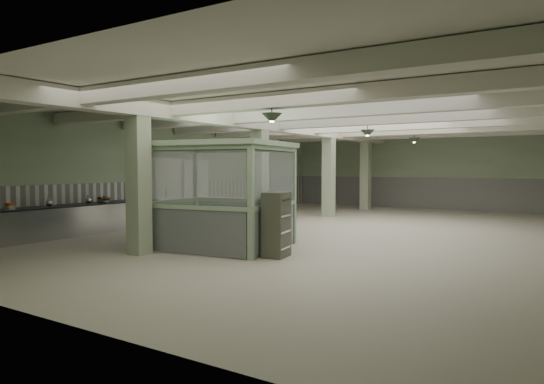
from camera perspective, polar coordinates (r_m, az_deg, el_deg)
The scene contains 30 objects.
floor at distance 15.16m, azimuth 8.59°, elevation -4.71°, with size 20.00×20.00×0.00m, color beige.
ceiling at distance 15.11m, azimuth 8.70°, elevation 8.95°, with size 14.00×20.00×0.02m, color white.
wall_back at distance 24.51m, azimuth 18.13°, elevation 2.33°, with size 14.00×0.02×3.60m, color #ACC29B.
wall_front at distance 7.13m, azimuth -25.84°, elevation 0.89°, with size 14.00×0.02×3.60m, color #ACC29B.
wall_left at distance 18.97m, azimuth -11.11°, elevation 2.26°, with size 0.02×20.00×3.60m, color #ACC29B.
wainscot_left at distance 18.99m, azimuth -11.02°, elevation -0.91°, with size 0.05×19.90×1.50m, color white.
wainscot_back at distance 24.52m, azimuth 18.08°, elevation -0.13°, with size 13.90×0.05×1.50m, color white.
girder at distance 16.25m, azimuth 0.52°, elevation 7.78°, with size 0.45×19.90×0.40m, color silver.
beam_a at distance 8.82m, azimuth -11.82°, elevation 12.04°, with size 13.90×0.35×0.32m, color silver.
beam_b at distance 10.73m, azimuth -2.31°, elevation 10.46°, with size 13.90×0.35×0.32m, color silver.
beam_c at distance 12.85m, azimuth 4.14°, elevation 9.22°, with size 13.90×0.35×0.32m, color silver.
beam_d at distance 15.09m, azimuth 8.69°, elevation 8.27°, with size 13.90×0.35×0.32m, color silver.
beam_e at distance 17.40m, azimuth 12.04°, elevation 7.53°, with size 13.90×0.35×0.32m, color silver.
beam_f at distance 19.75m, azimuth 14.59°, elevation 6.95°, with size 13.90×0.35×0.32m, color silver.
beam_g at distance 22.14m, azimuth 16.59°, elevation 6.49°, with size 13.90×0.35×0.32m, color silver.
column_a at distance 11.55m, azimuth -15.43°, elevation 1.78°, with size 0.42×0.42×3.60m, color #A8B995.
column_b at distance 15.36m, azimuth -1.45°, elevation 2.16°, with size 0.42×0.42×3.60m, color #A8B995.
column_c at distance 19.71m, azimuth 6.69°, elevation 2.33°, with size 0.42×0.42×3.60m, color #A8B995.
column_d at distance 23.37m, azimuth 10.96°, elevation 2.39°, with size 0.42×0.42×3.60m, color #A8B995.
pendant_front at distance 10.42m, azimuth -0.02°, elevation 8.65°, with size 0.44×0.44×0.22m, color #314234.
pendant_mid at distance 15.33m, azimuth 11.16°, elevation 6.78°, with size 0.44×0.44×0.22m, color #314234.
pendant_back at distance 20.06m, azimuth 16.38°, elevation 5.81°, with size 0.44×0.44×0.22m, color #314234.
prep_counter at distance 15.62m, azimuth -21.65°, elevation -2.96°, with size 0.96×5.49×0.91m.
pitcher_near at distance 15.55m, azimuth -20.77°, elevation -0.86°, with size 0.18×0.21×0.26m, color #ADACB1, non-canonical shape.
pitcher_far at distance 14.88m, azimuth -24.73°, elevation -1.10°, with size 0.18×0.21×0.27m, color #ADACB1, non-canonical shape.
veg_colander at distance 16.01m, azimuth -19.21°, elevation -0.86°, with size 0.41×0.41×0.19m, color #424347, non-canonical shape.
orange_bowl at distance 14.30m, azimuth -28.47°, elevation -1.67°, with size 0.29×0.29×0.10m, color #B2B2B7.
walkin_cooler at distance 18.18m, azimuth -11.86°, elevation 0.40°, with size 1.03×2.66×2.44m.
guard_booth at distance 12.21m, azimuth -6.22°, elevation 1.81°, with size 3.64×3.22×2.63m.
filing_cabinet at distance 10.88m, azimuth 0.52°, elevation -3.86°, with size 0.47×0.67×1.45m, color #535648.
Camera 1 is at (6.07, -13.75, 2.03)m, focal length 32.00 mm.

